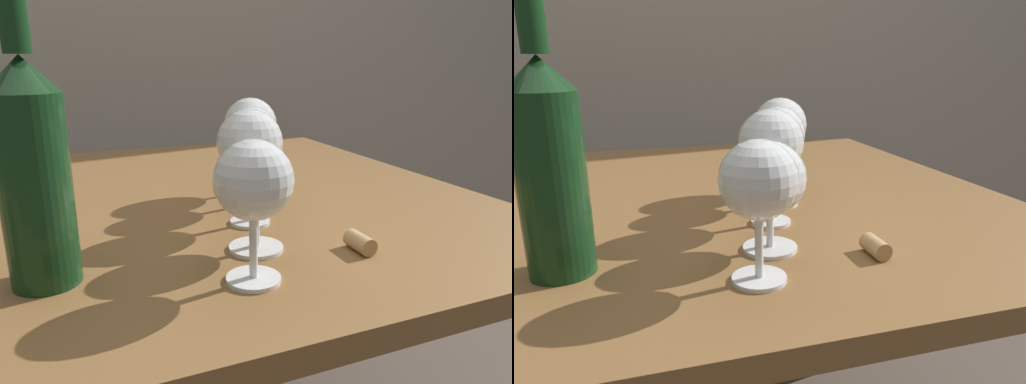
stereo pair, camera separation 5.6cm
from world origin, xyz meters
TOP-DOWN VIEW (x-y plane):
  - dining_table at (0.00, 0.00)m, footprint 1.16×0.93m
  - wine_glass_white at (0.09, -0.34)m, footprint 0.08×0.08m
  - wine_glass_merlot at (0.12, -0.27)m, footprint 0.09×0.09m
  - wine_glass_chardonnay at (0.15, -0.17)m, footprint 0.09×0.09m
  - wine_glass_cabernet at (0.19, -0.09)m, footprint 0.08×0.08m
  - wine_glass_rose at (0.22, -0.02)m, footprint 0.09×0.09m
  - wine_bottle at (-0.11, -0.26)m, footprint 0.07×0.07m
  - cork at (0.24, -0.32)m, footprint 0.02×0.04m

SIDE VIEW (x-z plane):
  - dining_table at x=0.00m, z-range 0.27..0.99m
  - cork at x=0.24m, z-range 0.72..0.74m
  - wine_glass_merlot at x=0.12m, z-range 0.74..0.87m
  - wine_glass_white at x=0.09m, z-range 0.75..0.90m
  - wine_glass_cabernet at x=0.19m, z-range 0.75..0.91m
  - wine_glass_chardonnay at x=0.15m, z-range 0.75..0.91m
  - wine_glass_rose at x=0.22m, z-range 0.75..0.91m
  - wine_bottle at x=-0.11m, z-range 0.68..1.00m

